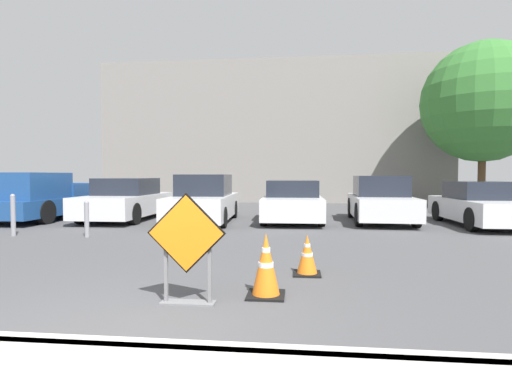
% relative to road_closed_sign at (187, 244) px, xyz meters
% --- Properties ---
extents(ground_plane, '(96.00, 96.00, 0.00)m').
position_rel_road_closed_sign_xyz_m(ground_plane, '(-0.42, 8.60, -0.71)').
color(ground_plane, '#4C4C4F').
extents(curb_lip, '(27.46, 0.20, 0.14)m').
position_rel_road_closed_sign_xyz_m(curb_lip, '(-0.42, -1.40, -0.64)').
color(curb_lip, beige).
rests_on(curb_lip, ground_plane).
extents(road_closed_sign, '(0.94, 0.20, 1.32)m').
position_rel_road_closed_sign_xyz_m(road_closed_sign, '(0.00, 0.00, 0.00)').
color(road_closed_sign, black).
rests_on(road_closed_sign, ground_plane).
extents(traffic_cone_nearest, '(0.47, 0.47, 0.80)m').
position_rel_road_closed_sign_xyz_m(traffic_cone_nearest, '(0.90, 0.42, -0.32)').
color(traffic_cone_nearest, black).
rests_on(traffic_cone_nearest, ground_plane).
extents(traffic_cone_second, '(0.42, 0.42, 0.62)m').
position_rel_road_closed_sign_xyz_m(traffic_cone_second, '(1.44, 1.57, -0.41)').
color(traffic_cone_second, black).
rests_on(traffic_cone_second, ground_plane).
extents(pickup_truck, '(2.18, 5.45, 1.61)m').
position_rel_road_closed_sign_xyz_m(pickup_truck, '(-7.42, 8.36, 0.01)').
color(pickup_truck, navy).
rests_on(pickup_truck, ground_plane).
extents(parked_car_nearest, '(1.94, 4.35, 1.42)m').
position_rel_road_closed_sign_xyz_m(parked_car_nearest, '(-4.57, 8.57, -0.05)').
color(parked_car_nearest, silver).
rests_on(parked_car_nearest, ground_plane).
extents(parked_car_second, '(1.96, 4.46, 1.55)m').
position_rel_road_closed_sign_xyz_m(parked_car_second, '(-1.73, 8.11, -0.02)').
color(parked_car_second, silver).
rests_on(parked_car_second, ground_plane).
extents(parked_car_third, '(1.96, 4.13, 1.35)m').
position_rel_road_closed_sign_xyz_m(parked_car_third, '(1.11, 8.70, -0.08)').
color(parked_car_third, silver).
rests_on(parked_car_third, ground_plane).
extents(parked_car_fourth, '(1.97, 4.20, 1.50)m').
position_rel_road_closed_sign_xyz_m(parked_car_fourth, '(3.96, 8.78, -0.02)').
color(parked_car_fourth, silver).
rests_on(parked_car_fourth, ground_plane).
extents(parked_car_fifth, '(1.88, 4.22, 1.34)m').
position_rel_road_closed_sign_xyz_m(parked_car_fifth, '(6.80, 8.09, -0.09)').
color(parked_car_fifth, silver).
rests_on(parked_car_fifth, ground_plane).
extents(bollard_nearest, '(0.12, 0.12, 0.90)m').
position_rel_road_closed_sign_xyz_m(bollard_nearest, '(-3.86, 4.71, -0.24)').
color(bollard_nearest, gray).
rests_on(bollard_nearest, ground_plane).
extents(bollard_second, '(0.12, 0.12, 1.06)m').
position_rel_road_closed_sign_xyz_m(bollard_second, '(-5.80, 4.71, -0.16)').
color(bollard_second, gray).
rests_on(bollard_second, ground_plane).
extents(building_facade_backdrop, '(19.54, 5.00, 7.93)m').
position_rel_road_closed_sign_xyz_m(building_facade_backdrop, '(-0.15, 19.84, 3.25)').
color(building_facade_backdrop, gray).
rests_on(building_facade_backdrop, ground_plane).
extents(street_tree_behind_lot, '(5.29, 5.29, 7.40)m').
position_rel_road_closed_sign_xyz_m(street_tree_behind_lot, '(9.44, 14.25, 4.03)').
color(street_tree_behind_lot, '#513823').
rests_on(street_tree_behind_lot, ground_plane).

